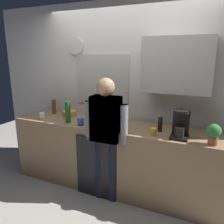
{
  "coord_description": "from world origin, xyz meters",
  "views": [
    {
      "loc": [
        1.16,
        -2.38,
        1.87
      ],
      "look_at": [
        -0.03,
        0.25,
        1.12
      ],
      "focal_mm": 36.24,
      "sensor_mm": 36.0,
      "label": 1
    }
  ],
  "objects": [
    {
      "name": "bottle_green_wine",
      "position": [
        -0.65,
        0.14,
        1.09
      ],
      "size": [
        0.07,
        0.07,
        0.3
      ],
      "primitive_type": "cylinder",
      "color": "#195923",
      "rests_on": "kitchen_counter"
    },
    {
      "name": "person_guest",
      "position": [
        0.0,
        0.0,
        0.95
      ],
      "size": [
        0.57,
        0.22,
        1.6
      ],
      "rotation": [
        0.0,
        0.0,
        3.02
      ],
      "color": "#3F4766",
      "rests_on": "ground_plane"
    },
    {
      "name": "bottle_clear_soda",
      "position": [
        -0.41,
        0.31,
        1.08
      ],
      "size": [
        0.09,
        0.09,
        0.28
      ],
      "primitive_type": "cylinder",
      "color": "#2D8C33",
      "rests_on": "kitchen_counter"
    },
    {
      "name": "dishwasher_panel",
      "position": [
        -0.14,
        -0.03,
        0.42
      ],
      "size": [
        0.56,
        0.02,
        0.84
      ],
      "primitive_type": "cube",
      "color": "black",
      "rests_on": "ground_plane"
    },
    {
      "name": "cup_yellow_cup",
      "position": [
        0.57,
        0.12,
        0.98
      ],
      "size": [
        0.07,
        0.07,
        0.08
      ],
      "primitive_type": "cylinder",
      "color": "yellow",
      "rests_on": "kitchen_counter"
    },
    {
      "name": "cup_white_mug",
      "position": [
        -1.1,
        0.12,
        0.98
      ],
      "size": [
        0.08,
        0.08,
        0.09
      ],
      "primitive_type": "cylinder",
      "color": "white",
      "rests_on": "kitchen_counter"
    },
    {
      "name": "person_at_sink",
      "position": [
        0.0,
        0.0,
        0.95
      ],
      "size": [
        0.57,
        0.22,
        1.6
      ],
      "rotation": [
        0.0,
        0.0,
        0.14
      ],
      "color": "brown",
      "rests_on": "ground_plane"
    },
    {
      "name": "ground_plane",
      "position": [
        0.0,
        0.0,
        0.0
      ],
      "size": [
        8.0,
        8.0,
        0.0
      ],
      "primitive_type": "plane",
      "color": "#9E998E"
    },
    {
      "name": "bottle_red_vinegar",
      "position": [
        -0.06,
        0.42,
        1.05
      ],
      "size": [
        0.06,
        0.06,
        0.22
      ],
      "primitive_type": "cylinder",
      "color": "maroon",
      "rests_on": "kitchen_counter"
    },
    {
      "name": "bottle_amber_beer",
      "position": [
        -1.12,
        0.43,
        1.05
      ],
      "size": [
        0.06,
        0.06,
        0.23
      ],
      "primitive_type": "cylinder",
      "color": "brown",
      "rests_on": "kitchen_counter"
    },
    {
      "name": "back_wall_assembly",
      "position": [
        0.09,
        0.7,
        1.36
      ],
      "size": [
        4.59,
        0.42,
        2.6
      ],
      "color": "white",
      "rests_on": "ground_plane"
    },
    {
      "name": "bottle_dark_sauce",
      "position": [
        0.61,
        0.28,
        1.03
      ],
      "size": [
        0.06,
        0.06,
        0.18
      ],
      "primitive_type": "cylinder",
      "color": "black",
      "rests_on": "kitchen_counter"
    },
    {
      "name": "kitchen_counter",
      "position": [
        0.0,
        0.3,
        0.47
      ],
      "size": [
        2.99,
        0.64,
        0.94
      ],
      "primitive_type": "cube",
      "color": "#937251",
      "rests_on": "ground_plane"
    },
    {
      "name": "mixing_bowl",
      "position": [
        -0.84,
        0.43,
        0.98
      ],
      "size": [
        0.22,
        0.22,
        0.08
      ],
      "primitive_type": "cylinder",
      "color": "orange",
      "rests_on": "kitchen_counter"
    },
    {
      "name": "dish_soap",
      "position": [
        -0.15,
        0.53,
        1.01
      ],
      "size": [
        0.06,
        0.06,
        0.18
      ],
      "color": "blue",
      "rests_on": "kitchen_counter"
    },
    {
      "name": "coffee_maker",
      "position": [
        0.86,
        0.16,
        1.08
      ],
      "size": [
        0.2,
        0.2,
        0.33
      ],
      "color": "black",
      "rests_on": "kitchen_counter"
    },
    {
      "name": "bottle_olive_oil",
      "position": [
        -0.26,
        0.41,
        1.06
      ],
      "size": [
        0.06,
        0.06,
        0.25
      ],
      "primitive_type": "cylinder",
      "color": "olive",
      "rests_on": "kitchen_counter"
    },
    {
      "name": "potted_plant",
      "position": [
        1.21,
        0.08,
        1.07
      ],
      "size": [
        0.15,
        0.15,
        0.23
      ],
      "color": "#9E5638",
      "rests_on": "kitchen_counter"
    },
    {
      "name": "cup_blue_mug",
      "position": [
        -0.42,
        0.09,
        0.99
      ],
      "size": [
        0.08,
        0.08,
        0.1
      ],
      "primitive_type": "cylinder",
      "color": "#3351B2",
      "rests_on": "kitchen_counter"
    }
  ]
}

